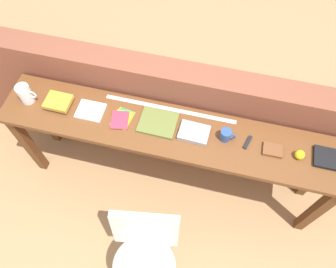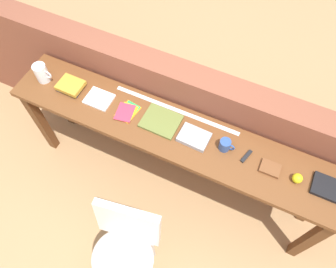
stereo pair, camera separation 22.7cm
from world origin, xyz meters
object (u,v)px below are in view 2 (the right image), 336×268
object	(u,v)px
chair_white_moulded	(125,246)
leather_journal_brown	(270,168)
mug	(225,145)
book_stack_leftmost	(71,86)
book_open_centre	(161,121)
sports_ball_small	(297,178)
pamphlet_pile_colourful	(127,112)
pitcher_white	(42,73)
multitool_folded	(246,156)
book_repair_rightmost	(327,187)
magazine_cycling	(99,99)

from	to	relation	value
chair_white_moulded	leather_journal_brown	world-z (taller)	leather_journal_brown
chair_white_moulded	mug	distance (m)	0.98
book_stack_leftmost	mug	world-z (taller)	mug
book_open_centre	sports_ball_small	distance (m)	0.99
chair_white_moulded	pamphlet_pile_colourful	world-z (taller)	same
book_stack_leftmost	book_open_centre	xyz separation A→B (m)	(0.75, 0.02, -0.02)
mug	sports_ball_small	xyz separation A→B (m)	(0.50, -0.03, -0.01)
pitcher_white	multitool_folded	size ratio (longest dim) A/B	1.67
book_repair_rightmost	book_stack_leftmost	bearing A→B (deg)	-179.91
pitcher_white	sports_ball_small	size ratio (longest dim) A/B	2.78
pitcher_white	mug	xyz separation A→B (m)	(1.47, 0.02, -0.03)
book_open_centre	book_repair_rightmost	size ratio (longest dim) A/B	1.43
leather_journal_brown	book_repair_rightmost	bearing A→B (deg)	2.88
book_open_centre	book_repair_rightmost	distance (m)	1.17
chair_white_moulded	sports_ball_small	bearing A→B (deg)	42.06
pitcher_white	book_stack_leftmost	bearing A→B (deg)	3.80
chair_white_moulded	pitcher_white	distance (m)	1.42
leather_journal_brown	magazine_cycling	bearing A→B (deg)	178.83
pitcher_white	leather_journal_brown	world-z (taller)	pitcher_white
magazine_cycling	sports_ball_small	size ratio (longest dim) A/B	2.96
pamphlet_pile_colourful	book_open_centre	world-z (taller)	book_open_centre
book_stack_leftmost	sports_ball_small	xyz separation A→B (m)	(1.74, -0.02, 0.00)
chair_white_moulded	magazine_cycling	distance (m)	1.07
chair_white_moulded	pitcher_white	bearing A→B (deg)	144.30
magazine_cycling	book_repair_rightmost	xyz separation A→B (m)	(1.68, 0.01, 0.01)
pitcher_white	pamphlet_pile_colourful	world-z (taller)	pitcher_white
multitool_folded	sports_ball_small	bearing A→B (deg)	-4.32
chair_white_moulded	book_repair_rightmost	xyz separation A→B (m)	(1.06, 0.82, 0.37)
pamphlet_pile_colourful	book_repair_rightmost	distance (m)	1.43
book_stack_leftmost	book_open_centre	size ratio (longest dim) A/B	0.74
magazine_cycling	chair_white_moulded	bearing A→B (deg)	-52.54
book_open_centre	leather_journal_brown	world-z (taller)	leather_journal_brown
pitcher_white	pamphlet_pile_colourful	distance (m)	0.73
magazine_cycling	book_open_centre	world-z (taller)	book_open_centre
book_open_centre	mug	xyz separation A→B (m)	(0.48, -0.01, 0.04)
magazine_cycling	multitool_folded	xyz separation A→B (m)	(1.14, 0.01, 0.00)
chair_white_moulded	magazine_cycling	xyz separation A→B (m)	(-0.62, 0.80, 0.36)
book_stack_leftmost	magazine_cycling	xyz separation A→B (m)	(0.25, -0.00, -0.02)
pamphlet_pile_colourful	book_open_centre	bearing A→B (deg)	6.66
book_open_centre	mug	world-z (taller)	mug
chair_white_moulded	book_repair_rightmost	distance (m)	1.39
pitcher_white	book_repair_rightmost	xyz separation A→B (m)	(2.16, 0.03, -0.06)
book_stack_leftmost	pitcher_white	bearing A→B (deg)	-176.20
book_stack_leftmost	multitool_folded	distance (m)	1.39
leather_journal_brown	sports_ball_small	world-z (taller)	sports_ball_small
magazine_cycling	book_open_centre	bearing A→B (deg)	2.08
book_stack_leftmost	magazine_cycling	world-z (taller)	book_stack_leftmost
pitcher_white	pamphlet_pile_colourful	size ratio (longest dim) A/B	0.92
magazine_cycling	book_repair_rightmost	bearing A→B (deg)	0.45
chair_white_moulded	sports_ball_small	distance (m)	1.24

